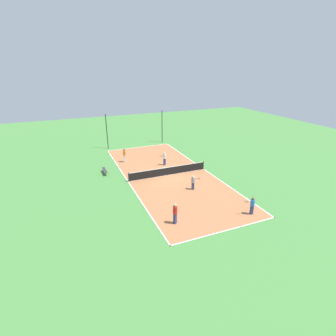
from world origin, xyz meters
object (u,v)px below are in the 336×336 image
(bench, at_px, (105,170))
(player_near_blue, at_px, (252,204))
(tennis_ball_near_net, at_px, (149,167))
(tennis_net, at_px, (168,171))
(fence_post_back_left, at_px, (107,132))
(player_far_white, at_px, (164,158))
(player_baseline_gray, at_px, (193,182))
(tennis_ball_right_alley, at_px, (129,177))
(tennis_ball_left_sideline, at_px, (164,156))
(fence_post_back_right, at_px, (162,127))
(player_coach_red, at_px, (175,212))
(tennis_ball_midcourt, at_px, (129,174))
(player_center_orange, at_px, (124,154))

(bench, bearing_deg, player_near_blue, -144.35)
(bench, relative_size, tennis_ball_near_net, 27.82)
(tennis_net, relative_size, tennis_ball_near_net, 140.00)
(tennis_ball_near_net, height_order, fence_post_back_left, fence_post_back_left)
(bench, bearing_deg, player_far_white, -91.57)
(player_baseline_gray, bearing_deg, tennis_ball_near_net, 122.51)
(player_near_blue, distance_m, tennis_ball_right_alley, 14.23)
(tennis_ball_near_net, bearing_deg, tennis_net, -69.02)
(tennis_ball_left_sideline, distance_m, fence_post_back_right, 7.82)
(fence_post_back_left, bearing_deg, bench, -102.98)
(player_coach_red, xyz_separation_m, tennis_ball_left_sideline, (5.38, 15.71, -1.03))
(tennis_ball_right_alley, bearing_deg, tennis_ball_left_sideline, 38.13)
(player_far_white, xyz_separation_m, player_baseline_gray, (0.09, -7.66, -0.14))
(tennis_ball_right_alley, relative_size, fence_post_back_left, 0.01)
(tennis_ball_midcourt, bearing_deg, fence_post_back_right, 52.56)
(tennis_net, xyz_separation_m, fence_post_back_left, (-4.48, 13.24, 2.08))
(tennis_net, height_order, player_near_blue, player_near_blue)
(bench, relative_size, tennis_ball_right_alley, 27.82)
(player_baseline_gray, xyz_separation_m, fence_post_back_right, (3.55, 17.72, 1.73))
(player_baseline_gray, height_order, tennis_ball_midcourt, player_baseline_gray)
(player_coach_red, relative_size, tennis_ball_right_alley, 27.01)
(player_coach_red, height_order, player_far_white, player_coach_red)
(player_far_white, bearing_deg, tennis_ball_right_alley, 3.68)
(player_center_orange, height_order, fence_post_back_left, fence_post_back_left)
(player_center_orange, height_order, fence_post_back_right, fence_post_back_right)
(player_near_blue, relative_size, player_far_white, 0.93)
(player_far_white, xyz_separation_m, tennis_ball_left_sideline, (1.21, 3.08, -0.98))
(player_center_orange, height_order, tennis_ball_left_sideline, player_center_orange)
(fence_post_back_right, bearing_deg, tennis_ball_right_alley, -126.42)
(tennis_net, distance_m, player_coach_red, 10.03)
(player_baseline_gray, xyz_separation_m, tennis_ball_midcourt, (-5.15, 6.35, -0.84))
(tennis_net, relative_size, player_near_blue, 5.83)
(tennis_ball_left_sideline, bearing_deg, tennis_net, -108.14)
(player_near_blue, distance_m, fence_post_back_right, 24.02)
(tennis_ball_midcourt, bearing_deg, tennis_ball_left_sideline, 34.99)
(player_far_white, bearing_deg, player_near_blue, 83.21)
(tennis_ball_midcourt, bearing_deg, bench, 149.03)
(player_coach_red, height_order, tennis_ball_near_net, player_coach_red)
(player_center_orange, relative_size, fence_post_back_right, 0.35)
(tennis_ball_near_net, bearing_deg, tennis_ball_midcourt, -155.18)
(fence_post_back_left, xyz_separation_m, fence_post_back_right, (8.96, 0.00, 0.00))
(bench, height_order, player_coach_red, player_coach_red)
(tennis_net, distance_m, fence_post_back_left, 14.14)
(tennis_net, distance_m, tennis_ball_midcourt, 4.65)
(tennis_ball_left_sideline, bearing_deg, tennis_ball_midcourt, -145.01)
(tennis_net, bearing_deg, player_coach_red, -109.41)
(player_coach_red, distance_m, player_far_white, 13.30)
(tennis_ball_left_sideline, bearing_deg, player_coach_red, -108.90)
(tennis_net, height_order, player_far_white, player_far_white)
(player_far_white, height_order, player_center_orange, player_center_orange)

